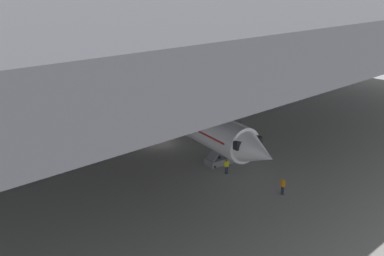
# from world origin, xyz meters

# --- Properties ---
(ground_plane) EXTENTS (110.00, 110.00, 0.00)m
(ground_plane) POSITION_xyz_m (0.00, 0.00, 0.00)
(ground_plane) COLOR gray
(airplane_main) EXTENTS (35.52, 36.35, 11.42)m
(airplane_main) POSITION_xyz_m (2.34, 0.33, 3.44)
(airplane_main) COLOR white
(airplane_main) RESTS_ON ground_plane
(boarding_stairs) EXTENTS (4.37, 2.16, 4.65)m
(boarding_stairs) POSITION_xyz_m (1.12, -9.72, 0.73)
(boarding_stairs) COLOR slate
(boarding_stairs) RESTS_ON ground_plane
(crew_worker_near_nose) EXTENTS (0.29, 0.54, 1.72)m
(crew_worker_near_nose) POSITION_xyz_m (-0.32, -18.65, 0.98)
(crew_worker_near_nose) COLOR #232838
(crew_worker_near_nose) RESTS_ON ground_plane
(crew_worker_by_stairs) EXTENTS (0.51, 0.34, 1.64)m
(crew_worker_by_stairs) POSITION_xyz_m (-0.76, -11.96, 0.93)
(crew_worker_by_stairs) COLOR #232838
(crew_worker_by_stairs) RESTS_ON ground_plane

